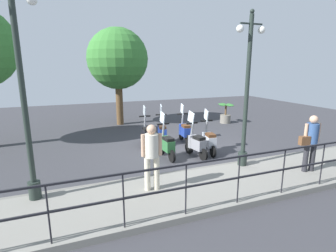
% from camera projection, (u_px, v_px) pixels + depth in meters
% --- Properties ---
extents(ground_plane, '(28.00, 28.00, 0.00)m').
position_uv_depth(ground_plane, '(182.00, 150.00, 9.74)').
color(ground_plane, '#38383D').
extents(promenade_walkway, '(2.20, 20.00, 0.15)m').
position_uv_depth(promenade_walkway, '(232.00, 182.00, 6.86)').
color(promenade_walkway, gray).
rests_on(promenade_walkway, ground_plane).
extents(fence_railing, '(0.04, 16.03, 1.07)m').
position_uv_depth(fence_railing, '(262.00, 166.00, 5.73)').
color(fence_railing, black).
rests_on(fence_railing, promenade_walkway).
extents(lamp_post_near, '(0.26, 0.90, 4.35)m').
position_uv_depth(lamp_post_near, '(246.00, 101.00, 7.40)').
color(lamp_post_near, '#232D28').
rests_on(lamp_post_near, promenade_walkway).
extents(lamp_post_far, '(0.26, 0.90, 4.64)m').
position_uv_depth(lamp_post_far, '(24.00, 106.00, 5.39)').
color(lamp_post_far, '#232D28').
rests_on(lamp_post_far, promenade_walkway).
extents(pedestrian_with_bag, '(0.36, 0.66, 1.59)m').
position_uv_depth(pedestrian_with_bag, '(311.00, 139.00, 7.16)').
color(pedestrian_with_bag, '#28282D').
rests_on(pedestrian_with_bag, promenade_walkway).
extents(pedestrian_distant, '(0.36, 0.49, 1.59)m').
position_uv_depth(pedestrian_distant, '(152.00, 152.00, 6.07)').
color(pedestrian_distant, beige).
rests_on(pedestrian_distant, promenade_walkway).
extents(tree_distant, '(3.07, 3.07, 4.93)m').
position_uv_depth(tree_distant, '(118.00, 59.00, 13.22)').
color(tree_distant, brown).
rests_on(tree_distant, ground_plane).
extents(potted_palm, '(1.06, 0.66, 1.05)m').
position_uv_depth(potted_palm, '(225.00, 115.00, 14.20)').
color(potted_palm, slate).
rests_on(potted_palm, ground_plane).
extents(scooter_near_0, '(1.23, 0.46, 1.54)m').
position_uv_depth(scooter_near_0, '(209.00, 140.00, 9.22)').
color(scooter_near_0, black).
rests_on(scooter_near_0, ground_plane).
extents(scooter_near_1, '(1.23, 0.46, 1.54)m').
position_uv_depth(scooter_near_1, '(196.00, 143.00, 8.84)').
color(scooter_near_1, black).
rests_on(scooter_near_1, ground_plane).
extents(scooter_near_2, '(1.23, 0.44, 1.54)m').
position_uv_depth(scooter_near_2, '(167.00, 144.00, 8.72)').
color(scooter_near_2, black).
rests_on(scooter_near_2, ground_plane).
extents(scooter_far_0, '(1.23, 0.44, 1.54)m').
position_uv_depth(scooter_far_0, '(185.00, 131.00, 10.55)').
color(scooter_far_0, black).
rests_on(scooter_far_0, ground_plane).
extents(scooter_far_1, '(1.22, 0.51, 1.54)m').
position_uv_depth(scooter_far_1, '(162.00, 132.00, 10.38)').
color(scooter_far_1, black).
rests_on(scooter_far_1, ground_plane).
extents(scooter_far_2, '(1.23, 0.44, 1.54)m').
position_uv_depth(scooter_far_2, '(147.00, 134.00, 10.06)').
color(scooter_far_2, black).
rests_on(scooter_far_2, ground_plane).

